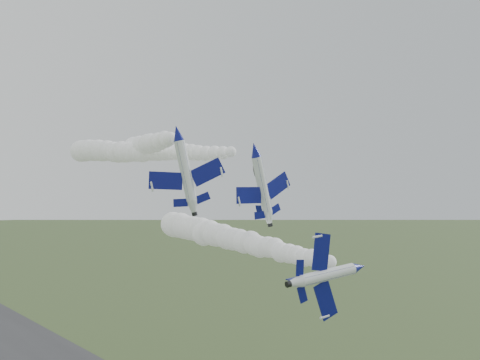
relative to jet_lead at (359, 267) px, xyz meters
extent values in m
cylinder|color=white|center=(-0.03, 0.10, 0.00)|extent=(2.42, 7.71, 1.50)
cone|color=navy|center=(-0.62, -4.65, 0.00)|extent=(1.73, 2.16, 1.50)
cone|color=white|center=(0.54, 4.67, 0.00)|extent=(1.69, 1.80, 1.50)
cylinder|color=black|center=(0.65, 5.57, 0.00)|extent=(0.82, 0.63, 0.76)
ellipsoid|color=black|center=(0.23, -1.90, 0.05)|extent=(1.31, 2.70, 1.00)
cube|color=navy|center=(-0.37, 0.87, 2.67)|extent=(0.85, 2.22, 4.14)
cube|color=navy|center=(0.22, 0.80, -2.71)|extent=(0.85, 2.22, 4.14)
cube|color=navy|center=(0.28, 3.88, 1.43)|extent=(0.41, 1.02, 1.81)
cube|color=navy|center=(0.60, 3.84, -1.44)|extent=(0.41, 1.02, 1.81)
cube|color=navy|center=(1.57, 3.50, 0.12)|extent=(2.15, 1.68, 0.33)
cylinder|color=white|center=(-11.44, 21.82, 17.06)|extent=(4.79, 8.37, 1.77)
cone|color=navy|center=(-13.43, 16.97, 17.06)|extent=(2.46, 2.69, 1.77)
cone|color=white|center=(-9.52, 26.50, 17.06)|extent=(2.31, 2.32, 1.77)
cylinder|color=black|center=(-9.15, 27.41, 17.06)|extent=(1.05, 0.89, 0.90)
ellipsoid|color=black|center=(-12.36, 19.89, 17.60)|extent=(2.17, 3.09, 1.18)
cube|color=navy|center=(-13.79, 23.65, 16.27)|extent=(5.05, 3.90, 1.11)
cube|color=navy|center=(-8.42, 21.44, 17.55)|extent=(5.05, 3.90, 1.11)
cube|color=navy|center=(-11.29, 26.26, 16.72)|extent=(2.22, 1.75, 0.52)
cube|color=navy|center=(-8.43, 25.09, 17.40)|extent=(2.22, 1.75, 0.52)
cube|color=navy|center=(-10.21, 25.56, 18.31)|extent=(1.14, 1.69, 2.15)
cylinder|color=white|center=(1.97, 21.19, 15.51)|extent=(1.99, 8.69, 1.90)
cone|color=navy|center=(2.03, 15.72, 15.51)|extent=(1.92, 2.29, 1.90)
cone|color=white|center=(1.92, 26.45, 15.51)|extent=(1.92, 1.88, 1.90)
cylinder|color=black|center=(1.91, 27.48, 15.51)|extent=(0.97, 0.63, 0.96)
ellipsoid|color=black|center=(1.84, 18.96, 16.07)|extent=(1.30, 2.98, 1.26)
cube|color=navy|center=(-0.99, 21.99, 14.55)|extent=(4.65, 2.52, 1.37)
cube|color=navy|center=(4.99, 22.05, 16.17)|extent=(4.65, 2.52, 1.37)
cube|color=navy|center=(0.33, 25.51, 15.08)|extent=(2.03, 1.16, 0.64)
cube|color=navy|center=(3.52, 25.54, 15.94)|extent=(2.03, 1.16, 0.64)
cube|color=navy|center=(1.58, 25.27, 16.80)|extent=(0.73, 1.66, 2.22)
camera|label=1|loc=(-50.38, -40.31, 7.82)|focal=40.00mm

